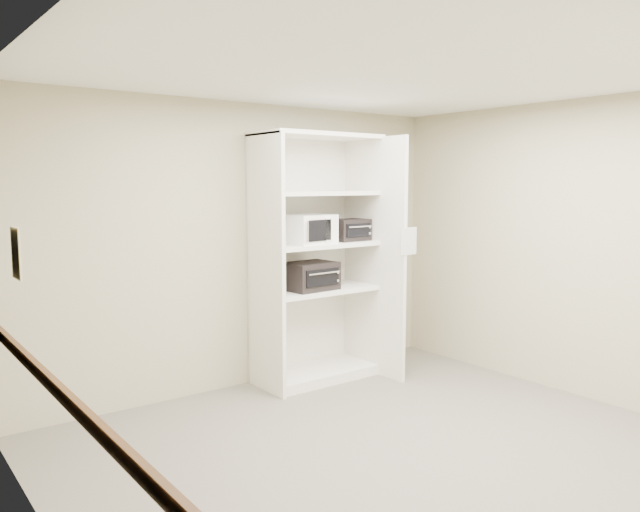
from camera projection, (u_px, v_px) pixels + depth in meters
floor at (388, 452)px, 4.53m from camera, size 4.50×4.00×0.01m
ceiling at (393, 71)px, 4.22m from camera, size 4.50×4.00×0.01m
wall_back at (246, 246)px, 5.96m from camera, size 4.50×0.02×2.70m
wall_left at (54, 306)px, 3.03m from camera, size 0.02×4.00×2.70m
wall_right at (569, 248)px, 5.73m from camera, size 0.02×4.00×2.70m
shelving_unit at (320, 266)px, 6.15m from camera, size 1.24×0.92×2.42m
microwave at (309, 229)px, 5.96m from camera, size 0.50×0.41×0.28m
toaster_oven_upper at (349, 230)px, 6.28m from camera, size 0.39×0.30×0.22m
toaster_oven_lower at (310, 276)px, 6.03m from camera, size 0.50×0.39×0.27m
paper_sign at (409, 241)px, 5.98m from camera, size 0.20×0.01×0.26m
chair_rail at (63, 395)px, 3.10m from camera, size 0.04×3.98×0.08m
wall_poster at (16, 253)px, 3.70m from camera, size 0.01×0.22×0.31m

